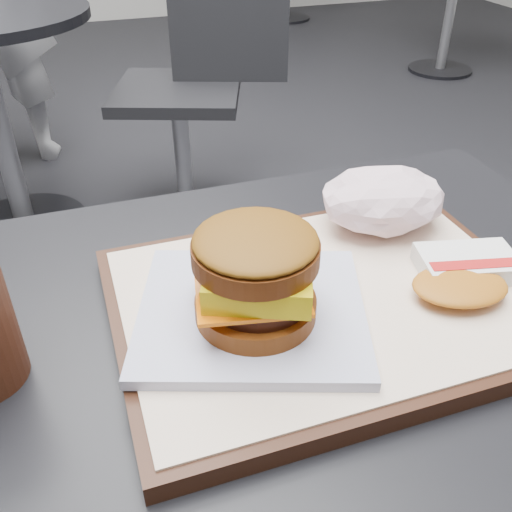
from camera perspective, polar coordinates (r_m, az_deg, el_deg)
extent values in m
cube|color=black|center=(0.50, 1.60, -10.97)|extent=(0.80, 0.60, 0.04)
cube|color=black|center=(0.52, 7.02, -4.70)|extent=(0.38, 0.28, 0.02)
cube|color=silver|center=(0.52, 7.10, -3.85)|extent=(0.36, 0.26, 0.00)
cube|color=silver|center=(0.49, -0.43, -5.57)|extent=(0.24, 0.22, 0.01)
cylinder|color=brown|center=(0.47, -0.05, -5.06)|extent=(0.13, 0.13, 0.02)
cylinder|color=black|center=(0.46, 0.19, -3.67)|extent=(0.11, 0.11, 0.01)
cube|color=orange|center=(0.46, -0.60, -2.96)|extent=(0.10, 0.10, 0.00)
cube|color=yellow|center=(0.45, 0.40, -1.79)|extent=(0.11, 0.11, 0.02)
cylinder|color=#612C0D|center=(0.44, -0.05, 0.33)|extent=(0.13, 0.13, 0.02)
ellipsoid|color=brown|center=(0.43, -0.05, 1.59)|extent=(0.13, 0.13, 0.02)
cube|color=white|center=(0.57, 20.36, -0.70)|extent=(0.10, 0.07, 0.02)
cube|color=#B41818|center=(0.56, 21.44, -0.75)|extent=(0.09, 0.03, 0.00)
ellipsoid|color=orange|center=(0.53, 19.71, -2.81)|extent=(0.10, 0.08, 0.01)
cylinder|color=black|center=(2.27, -22.03, 3.00)|extent=(0.44, 0.44, 0.02)
cylinder|color=#A5A5AA|center=(2.12, -24.15, 11.27)|extent=(0.07, 0.07, 0.70)
cylinder|color=#ACACB1|center=(2.14, -7.35, 9.86)|extent=(0.06, 0.06, 0.44)
cube|color=black|center=(2.06, -7.85, 15.94)|extent=(0.54, 0.54, 0.04)
cube|color=black|center=(2.04, -2.75, 22.49)|extent=(0.39, 0.17, 0.40)
cylinder|color=black|center=(4.05, 17.89, 17.35)|extent=(0.40, 0.40, 0.02)
cylinder|color=#A5A5AA|center=(3.97, 18.88, 22.27)|extent=(0.06, 0.06, 0.70)
cylinder|color=black|center=(5.31, 3.03, 22.68)|extent=(0.40, 0.40, 0.02)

